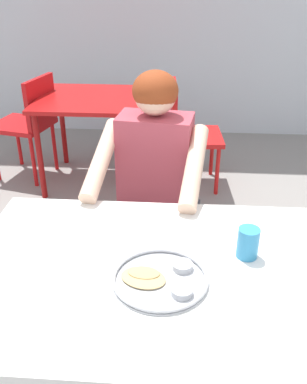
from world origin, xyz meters
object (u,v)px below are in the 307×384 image
Objects in this scene: table_foreground at (154,285)px; chair_foreground at (159,200)px; diner_foreground at (151,180)px; chair_red_right at (187,128)px; drinking_cup at (248,242)px; chair_red_left at (29,120)px; thali_tray at (161,278)px; table_background_red at (101,108)px.

table_foreground is 0.91m from chair_foreground.
diner_foreground is 1.45× the size of chair_red_right.
chair_foreground is 0.32m from diner_foreground.
drinking_cup is 0.13× the size of chair_red_right.
diner_foreground is 1.84m from chair_red_left.
thali_tray is at bearing -92.15° from chair_red_right.
table_foreground is 0.10m from thali_tray.
table_foreground is at bearing -84.69° from diner_foreground.
diner_foreground is (-0.02, -0.22, 0.23)m from chair_foreground.
drinking_cup is 0.13× the size of chair_red_left.
chair_red_left is 1.27m from chair_red_right.
diner_foreground reaches higher than thali_tray.
thali_tray is 0.32m from drinking_cup.
table_foreground is at bearing -163.26° from drinking_cup.
drinking_cup reaches higher than table_background_red.
chair_foreground is (-0.35, 0.80, -0.30)m from drinking_cup.
thali_tray reaches higher than table_foreground.
drinking_cup is 2.18m from table_background_red.
table_foreground is 0.34m from drinking_cup.
chair_red_right is at bearing 95.90° from drinking_cup.
diner_foreground is at bearing 96.73° from thali_tray.
diner_foreground is at bearing 122.69° from drinking_cup.
chair_foreground is 1.01× the size of chair_red_left.
chair_foreground is 0.89× the size of table_background_red.
diner_foreground is (-0.09, 0.73, -0.02)m from thali_tray.
table_foreground is 4.19× the size of thali_tray.
drinking_cup is 0.69m from diner_foreground.
thali_tray is at bearing -151.70° from drinking_cup.
drinking_cup is at bearing -66.47° from chair_foreground.
table_foreground is 11.72× the size of drinking_cup.
chair_foreground is 1.18m from chair_red_right.
thali_tray is at bearing -68.35° from table_foreground.
chair_red_left is at bearing 176.27° from table_background_red.
table_background_red is (-0.56, 2.09, -0.04)m from table_foreground.
table_foreground is 0.67m from diner_foreground.
chair_foreground is at bearing -66.32° from table_background_red.
chair_red_left is at bearing 177.20° from chair_red_right.
thali_tray is 0.32× the size of table_background_red.
thali_tray reaches higher than table_background_red.
drinking_cup reaches higher than thali_tray.
chair_red_left is at bearing 118.67° from table_foreground.
thali_tray is at bearing -86.16° from chair_foreground.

